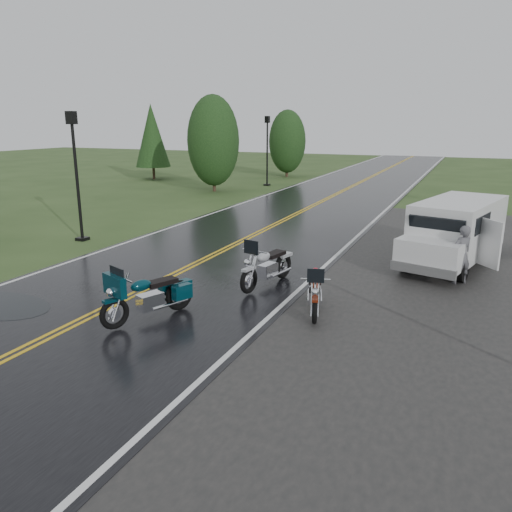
# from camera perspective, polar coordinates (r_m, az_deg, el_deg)

# --- Properties ---
(ground) EXTENTS (120.00, 120.00, 0.00)m
(ground) POSITION_cam_1_polar(r_m,az_deg,el_deg) (12.97, -15.10, -5.08)
(ground) COLOR #2D471E
(ground) RESTS_ON ground
(road) EXTENTS (8.00, 100.00, 0.04)m
(road) POSITION_cam_1_polar(r_m,az_deg,el_deg) (21.36, 1.73, 3.36)
(road) COLOR black
(road) RESTS_ON ground
(motorcycle_red) EXTENTS (1.32, 2.18, 1.21)m
(motorcycle_red) POSITION_cam_1_polar(r_m,az_deg,el_deg) (10.97, 6.76, -5.02)
(motorcycle_red) COLOR #5A190A
(motorcycle_red) RESTS_ON ground
(motorcycle_teal) EXTENTS (1.64, 2.46, 1.37)m
(motorcycle_teal) POSITION_cam_1_polar(r_m,az_deg,el_deg) (11.00, -15.97, -5.03)
(motorcycle_teal) COLOR #042B35
(motorcycle_teal) RESTS_ON ground
(motorcycle_silver) EXTENTS (1.27, 2.44, 1.37)m
(motorcycle_silver) POSITION_cam_1_polar(r_m,az_deg,el_deg) (12.76, -0.84, -1.64)
(motorcycle_silver) COLOR #A0A2A7
(motorcycle_silver) RESTS_ON ground
(van_white) EXTENTS (3.22, 5.55, 2.05)m
(van_white) POSITION_cam_1_polar(r_m,az_deg,el_deg) (15.33, 16.99, 1.87)
(van_white) COLOR silver
(van_white) RESTS_ON ground
(person_at_van) EXTENTS (0.70, 0.69, 1.63)m
(person_at_van) POSITION_cam_1_polar(r_m,az_deg,el_deg) (14.74, 22.41, 0.02)
(person_at_van) COLOR #505055
(person_at_van) RESTS_ON ground
(lamp_post_near_left) EXTENTS (0.41, 0.41, 4.79)m
(lamp_post_near_left) POSITION_cam_1_polar(r_m,az_deg,el_deg) (19.74, -19.80, 8.49)
(lamp_post_near_left) COLOR black
(lamp_post_near_left) RESTS_ON ground
(lamp_post_far_left) EXTENTS (0.41, 0.41, 4.81)m
(lamp_post_far_left) POSITION_cam_1_polar(r_m,az_deg,el_deg) (35.45, 1.29, 11.91)
(lamp_post_far_left) COLOR black
(lamp_post_far_left) RESTS_ON ground
(tree_left_mid) EXTENTS (3.31, 3.31, 5.17)m
(tree_left_mid) POSITION_cam_1_polar(r_m,az_deg,el_deg) (32.53, -4.88, 11.90)
(tree_left_mid) COLOR #1E3D19
(tree_left_mid) RESTS_ON ground
(tree_left_far) EXTENTS (2.96, 2.96, 4.56)m
(tree_left_far) POSITION_cam_1_polar(r_m,az_deg,el_deg) (41.44, 3.58, 12.17)
(tree_left_far) COLOR #1E3D19
(tree_left_far) RESTS_ON ground
(pine_left_far) EXTENTS (2.68, 2.68, 5.58)m
(pine_left_far) POSITION_cam_1_polar(r_m,az_deg,el_deg) (40.28, -11.77, 12.54)
(pine_left_far) COLOR #1E3D19
(pine_left_far) RESTS_ON ground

